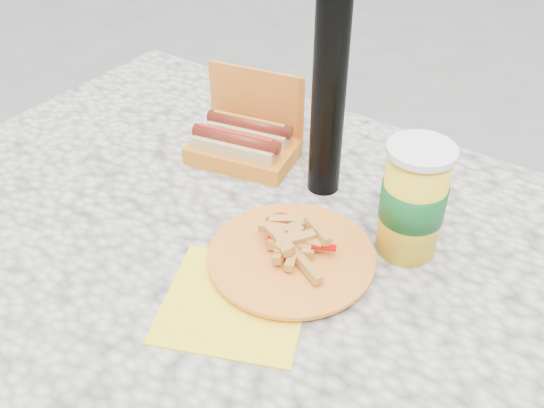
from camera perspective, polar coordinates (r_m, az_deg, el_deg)
The scene contains 4 objects.
picnic_table at distance 0.94m, azimuth -0.59°, elevation -8.41°, with size 1.20×0.80×0.75m.
hotdog_box at distance 1.03m, azimuth -2.63°, elevation 5.87°, with size 0.19×0.15×0.14m.
fries_plate at distance 0.82m, azimuth 1.39°, elevation -5.08°, with size 0.25×0.33×0.05m.
soda_cup at distance 0.83m, azimuth 13.13°, elevation 0.34°, with size 0.09×0.09×0.17m.
Camera 1 is at (0.38, -0.53, 1.32)m, focal length 40.00 mm.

